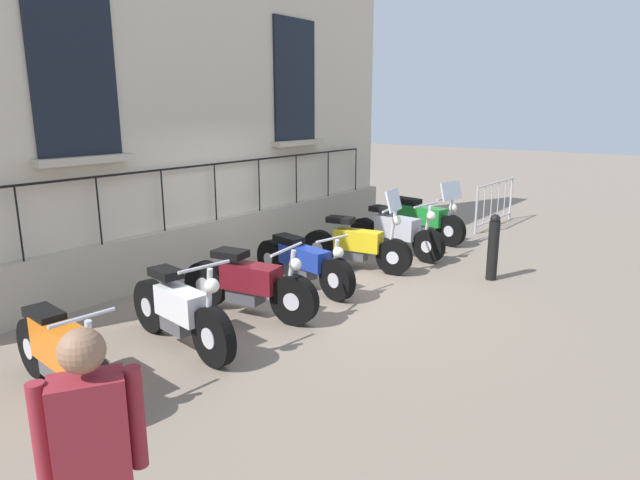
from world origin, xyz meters
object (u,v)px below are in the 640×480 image
(motorcycle_maroon, at_px, (249,285))
(bollard, at_px, (493,247))
(motorcycle_silver, at_px, (396,233))
(motorcycle_green, at_px, (421,219))
(pedestrian_standing, at_px, (94,463))
(motorcycle_yellow, at_px, (357,245))
(motorcycle_white, at_px, (181,313))
(motorcycle_blue, at_px, (303,263))
(motorcycle_orange, at_px, (63,356))
(crowd_barrier, at_px, (495,202))

(motorcycle_maroon, xyz_separation_m, bollard, (2.02, 3.48, 0.12))
(motorcycle_silver, distance_m, bollard, 2.03)
(motorcycle_green, bearing_deg, pedestrian_standing, -73.35)
(motorcycle_yellow, height_order, motorcycle_green, motorcycle_yellow)
(motorcycle_maroon, bearing_deg, motorcycle_yellow, 90.96)
(motorcycle_white, bearing_deg, motorcycle_yellow, 91.93)
(motorcycle_yellow, height_order, motorcycle_silver, motorcycle_yellow)
(pedestrian_standing, bearing_deg, motorcycle_blue, 118.04)
(motorcycle_white, distance_m, motorcycle_blue, 2.54)
(motorcycle_silver, bearing_deg, motorcycle_orange, -89.52)
(motorcycle_orange, xyz_separation_m, motorcycle_yellow, (-0.12, 5.27, 0.01))
(motorcycle_maroon, bearing_deg, motorcycle_green, 91.74)
(motorcycle_orange, bearing_deg, motorcycle_maroon, 91.76)
(motorcycle_white, bearing_deg, motorcycle_maroon, 94.07)
(motorcycle_yellow, xyz_separation_m, crowd_barrier, (0.63, 4.86, 0.14))
(motorcycle_white, relative_size, motorcycle_blue, 0.93)
(motorcycle_blue, distance_m, crowd_barrier, 6.25)
(motorcycle_green, bearing_deg, motorcycle_maroon, -88.26)
(motorcycle_maroon, relative_size, pedestrian_standing, 1.22)
(motorcycle_silver, relative_size, pedestrian_standing, 1.24)
(motorcycle_yellow, relative_size, pedestrian_standing, 1.19)
(motorcycle_green, bearing_deg, motorcycle_silver, -82.44)
(motorcycle_orange, distance_m, pedestrian_standing, 2.73)
(motorcycle_yellow, distance_m, crowd_barrier, 4.90)
(motorcycle_orange, height_order, crowd_barrier, crowd_barrier)
(pedestrian_standing, bearing_deg, bollard, 94.04)
(motorcycle_silver, xyz_separation_m, bollard, (1.99, -0.39, 0.12))
(motorcycle_maroon, relative_size, bollard, 1.91)
(motorcycle_maroon, bearing_deg, pedestrian_standing, -55.69)
(motorcycle_blue, relative_size, bollard, 1.98)
(motorcycle_silver, xyz_separation_m, crowd_barrier, (0.56, 3.65, 0.14))
(motorcycle_maroon, xyz_separation_m, motorcycle_yellow, (-0.04, 2.67, 0.01))
(motorcycle_maroon, bearing_deg, motorcycle_blue, 96.55)
(motorcycle_maroon, bearing_deg, motorcycle_silver, 89.62)
(motorcycle_white, height_order, motorcycle_maroon, motorcycle_white)
(crowd_barrier, bearing_deg, motorcycle_green, -108.31)
(crowd_barrier, xyz_separation_m, bollard, (1.43, -4.04, -0.02))
(motorcycle_blue, distance_m, pedestrian_standing, 5.72)
(motorcycle_white, distance_m, motorcycle_silver, 5.08)
(motorcycle_yellow, bearing_deg, crowd_barrier, 82.63)
(motorcycle_maroon, distance_m, motorcycle_green, 5.28)
(crowd_barrier, bearing_deg, motorcycle_white, -93.26)
(crowd_barrier, height_order, bollard, bollard)
(motorcycle_blue, xyz_separation_m, pedestrian_standing, (2.68, -5.02, 0.56))
(motorcycle_orange, distance_m, motorcycle_maroon, 2.60)
(motorcycle_orange, distance_m, crowd_barrier, 10.14)
(motorcycle_white, bearing_deg, pedestrian_standing, -45.63)
(motorcycle_maroon, relative_size, motorcycle_yellow, 1.02)
(motorcycle_white, height_order, pedestrian_standing, pedestrian_standing)
(pedestrian_standing, bearing_deg, motorcycle_white, 134.37)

